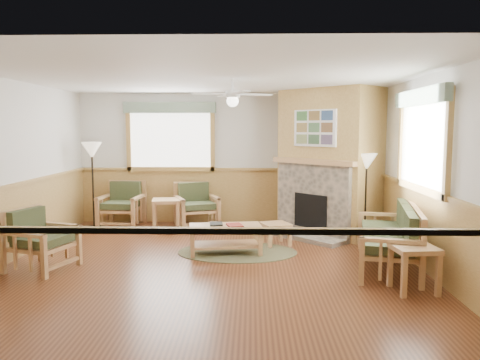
{
  "coord_description": "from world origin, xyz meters",
  "views": [
    {
      "loc": [
        0.58,
        -6.74,
        1.96
      ],
      "look_at": [
        0.4,
        0.7,
        1.15
      ],
      "focal_mm": 35.0,
      "sensor_mm": 36.0,
      "label": 1
    }
  ],
  "objects_px": {
    "sofa": "(387,236)",
    "floor_lamp_left": "(93,185)",
    "end_table_chairs": "(166,214)",
    "armchair_back_right": "(197,205)",
    "end_table_sofa": "(414,269)",
    "armchair_back_left": "(122,204)",
    "coffee_table": "(225,240)",
    "footstool": "(275,234)",
    "armchair_left": "(42,239)",
    "floor_lamp_right": "(366,198)"
  },
  "relations": [
    {
      "from": "end_table_chairs",
      "to": "sofa",
      "type": "bearing_deg",
      "value": -33.74
    },
    {
      "from": "armchair_back_left",
      "to": "coffee_table",
      "type": "height_order",
      "value": "armchair_back_left"
    },
    {
      "from": "armchair_left",
      "to": "coffee_table",
      "type": "xyz_separation_m",
      "value": [
        2.53,
        0.9,
        -0.2
      ]
    },
    {
      "from": "armchair_back_left",
      "to": "coffee_table",
      "type": "xyz_separation_m",
      "value": [
        2.22,
        -2.06,
        -0.22
      ]
    },
    {
      "from": "armchair_left",
      "to": "floor_lamp_right",
      "type": "height_order",
      "value": "floor_lamp_right"
    },
    {
      "from": "armchair_back_left",
      "to": "end_table_sofa",
      "type": "distance_m",
      "value": 5.93
    },
    {
      "from": "armchair_back_right",
      "to": "coffee_table",
      "type": "height_order",
      "value": "armchair_back_right"
    },
    {
      "from": "floor_lamp_right",
      "to": "footstool",
      "type": "bearing_deg",
      "value": -172.24
    },
    {
      "from": "armchair_back_right",
      "to": "footstool",
      "type": "relative_size",
      "value": 2.02
    },
    {
      "from": "armchair_back_right",
      "to": "floor_lamp_left",
      "type": "distance_m",
      "value": 2.08
    },
    {
      "from": "end_table_sofa",
      "to": "floor_lamp_right",
      "type": "bearing_deg",
      "value": 90.0
    },
    {
      "from": "armchair_back_left",
      "to": "armchair_left",
      "type": "height_order",
      "value": "armchair_back_left"
    },
    {
      "from": "armchair_back_right",
      "to": "floor_lamp_right",
      "type": "distance_m",
      "value": 3.35
    },
    {
      "from": "armchair_left",
      "to": "floor_lamp_left",
      "type": "xyz_separation_m",
      "value": [
        -0.2,
        2.76,
        0.43
      ]
    },
    {
      "from": "coffee_table",
      "to": "end_table_chairs",
      "type": "relative_size",
      "value": 1.88
    },
    {
      "from": "sofa",
      "to": "floor_lamp_left",
      "type": "bearing_deg",
      "value": -103.79
    },
    {
      "from": "floor_lamp_left",
      "to": "floor_lamp_right",
      "type": "height_order",
      "value": "floor_lamp_left"
    },
    {
      "from": "sofa",
      "to": "coffee_table",
      "type": "bearing_deg",
      "value": -92.73
    },
    {
      "from": "sofa",
      "to": "end_table_chairs",
      "type": "xyz_separation_m",
      "value": [
        -3.61,
        2.41,
        -0.14
      ]
    },
    {
      "from": "coffee_table",
      "to": "floor_lamp_left",
      "type": "relative_size",
      "value": 0.66
    },
    {
      "from": "coffee_table",
      "to": "end_table_sofa",
      "type": "xyz_separation_m",
      "value": [
        2.38,
        -1.68,
        0.06
      ]
    },
    {
      "from": "floor_lamp_right",
      "to": "coffee_table",
      "type": "bearing_deg",
      "value": -161.74
    },
    {
      "from": "end_table_sofa",
      "to": "footstool",
      "type": "relative_size",
      "value": 1.29
    },
    {
      "from": "sofa",
      "to": "coffee_table",
      "type": "relative_size",
      "value": 1.71
    },
    {
      "from": "end_table_sofa",
      "to": "end_table_chairs",
      "type": "bearing_deg",
      "value": 136.5
    },
    {
      "from": "armchair_back_left",
      "to": "floor_lamp_right",
      "type": "relative_size",
      "value": 0.57
    },
    {
      "from": "armchair_back_right",
      "to": "armchair_left",
      "type": "height_order",
      "value": "armchair_back_right"
    },
    {
      "from": "sofa",
      "to": "floor_lamp_right",
      "type": "xyz_separation_m",
      "value": [
        0.03,
        1.42,
        0.34
      ]
    },
    {
      "from": "coffee_table",
      "to": "armchair_left",
      "type": "bearing_deg",
      "value": -168.62
    },
    {
      "from": "sofa",
      "to": "armchair_left",
      "type": "xyz_separation_m",
      "value": [
        -4.87,
        -0.26,
        -0.01
      ]
    },
    {
      "from": "armchair_left",
      "to": "floor_lamp_right",
      "type": "distance_m",
      "value": 5.19
    },
    {
      "from": "armchair_left",
      "to": "end_table_chairs",
      "type": "bearing_deg",
      "value": -7.47
    },
    {
      "from": "floor_lamp_right",
      "to": "floor_lamp_left",
      "type": "bearing_deg",
      "value": 168.03
    },
    {
      "from": "coffee_table",
      "to": "sofa",
      "type": "bearing_deg",
      "value": -23.34
    },
    {
      "from": "end_table_sofa",
      "to": "footstool",
      "type": "height_order",
      "value": "end_table_sofa"
    },
    {
      "from": "floor_lamp_right",
      "to": "armchair_back_right",
      "type": "bearing_deg",
      "value": 157.36
    },
    {
      "from": "coffee_table",
      "to": "end_table_sofa",
      "type": "relative_size",
      "value": 2.01
    },
    {
      "from": "sofa",
      "to": "footstool",
      "type": "height_order",
      "value": "sofa"
    },
    {
      "from": "end_table_chairs",
      "to": "armchair_back_right",
      "type": "bearing_deg",
      "value": 27.52
    },
    {
      "from": "sofa",
      "to": "armchair_left",
      "type": "bearing_deg",
      "value": -74.51
    },
    {
      "from": "end_table_chairs",
      "to": "floor_lamp_right",
      "type": "distance_m",
      "value": 3.8
    },
    {
      "from": "armchair_back_left",
      "to": "armchair_back_right",
      "type": "relative_size",
      "value": 1.02
    },
    {
      "from": "armchair_back_left",
      "to": "sofa",
      "type": "bearing_deg",
      "value": -25.69
    },
    {
      "from": "armchair_back_left",
      "to": "end_table_sofa",
      "type": "height_order",
      "value": "armchair_back_left"
    },
    {
      "from": "end_table_sofa",
      "to": "sofa",
      "type": "bearing_deg",
      "value": 91.43
    },
    {
      "from": "armchair_back_right",
      "to": "armchair_left",
      "type": "distance_m",
      "value": 3.48
    },
    {
      "from": "end_table_sofa",
      "to": "armchair_left",
      "type": "bearing_deg",
      "value": 170.94
    },
    {
      "from": "floor_lamp_left",
      "to": "armchair_back_right",
      "type": "bearing_deg",
      "value": 5.62
    },
    {
      "from": "end_table_chairs",
      "to": "floor_lamp_left",
      "type": "bearing_deg",
      "value": 176.35
    },
    {
      "from": "floor_lamp_right",
      "to": "end_table_sofa",
      "type": "bearing_deg",
      "value": -90.0
    }
  ]
}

